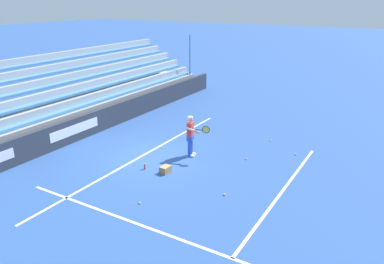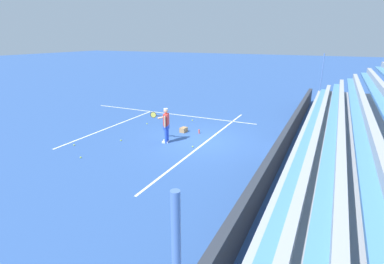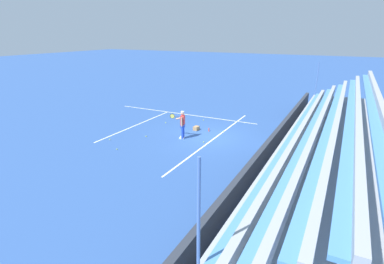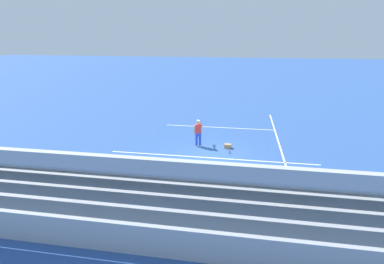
% 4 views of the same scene
% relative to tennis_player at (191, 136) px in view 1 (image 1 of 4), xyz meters
% --- Properties ---
extents(ground_plane, '(160.00, 160.00, 0.00)m').
position_rel_tennis_player_xyz_m(ground_plane, '(0.99, -1.25, -0.89)').
color(ground_plane, '#2D5193').
extents(court_baseline_white, '(12.00, 0.10, 0.01)m').
position_rel_tennis_player_xyz_m(court_baseline_white, '(0.99, -1.75, -0.89)').
color(court_baseline_white, white).
rests_on(court_baseline_white, ground).
extents(court_sideline_white, '(0.10, 12.00, 0.01)m').
position_rel_tennis_player_xyz_m(court_sideline_white, '(5.10, 2.75, -0.89)').
color(court_sideline_white, white).
rests_on(court_sideline_white, ground).
extents(court_service_line_white, '(8.22, 0.10, 0.01)m').
position_rel_tennis_player_xyz_m(court_service_line_white, '(0.99, 4.25, -0.89)').
color(court_service_line_white, white).
rests_on(court_service_line_white, ground).
extents(back_wall_sponsor_board, '(24.39, 0.25, 1.10)m').
position_rel_tennis_player_xyz_m(back_wall_sponsor_board, '(1.00, -5.48, -0.34)').
color(back_wall_sponsor_board, '#2D333D').
rests_on(back_wall_sponsor_board, ground).
extents(bleacher_stand, '(23.17, 4.00, 3.85)m').
position_rel_tennis_player_xyz_m(bleacher_stand, '(0.99, -8.11, -0.10)').
color(bleacher_stand, '#9EA3A8').
rests_on(bleacher_stand, ground).
extents(tennis_player, '(0.59, 1.06, 1.71)m').
position_rel_tennis_player_xyz_m(tennis_player, '(0.00, 0.00, 0.00)').
color(tennis_player, blue).
rests_on(tennis_player, ground).
extents(ball_box_cardboard, '(0.42, 0.33, 0.26)m').
position_rel_tennis_player_xyz_m(ball_box_cardboard, '(1.86, -0.01, -0.76)').
color(ball_box_cardboard, '#A87F51').
rests_on(ball_box_cardboard, ground).
extents(tennis_ball_far_right, '(0.07, 0.07, 0.07)m').
position_rel_tennis_player_xyz_m(tennis_ball_far_right, '(-3.34, 2.30, -0.86)').
color(tennis_ball_far_right, '#CCE533').
rests_on(tennis_ball_far_right, ground).
extents(tennis_ball_on_baseline, '(0.07, 0.07, 0.07)m').
position_rel_tennis_player_xyz_m(tennis_ball_on_baseline, '(-2.31, 3.75, -0.86)').
color(tennis_ball_on_baseline, '#CCE533').
rests_on(tennis_ball_on_baseline, ground).
extents(tennis_ball_far_left, '(0.07, 0.07, 0.07)m').
position_rel_tennis_player_xyz_m(tennis_ball_far_left, '(4.17, 0.57, -0.86)').
color(tennis_ball_far_left, '#CCE533').
rests_on(tennis_ball_far_left, ground).
extents(tennis_ball_near_player, '(0.07, 0.07, 0.07)m').
position_rel_tennis_player_xyz_m(tennis_ball_near_player, '(2.30, 2.67, -0.86)').
color(tennis_ball_near_player, '#CCE533').
rests_on(tennis_ball_near_player, ground).
extents(tennis_ball_toward_net, '(0.07, 0.07, 0.07)m').
position_rel_tennis_player_xyz_m(tennis_ball_toward_net, '(-0.08, -1.48, -0.86)').
color(tennis_ball_toward_net, '#CCE533').
rests_on(tennis_ball_toward_net, ground).
extents(tennis_ball_stray_back, '(0.07, 0.07, 0.07)m').
position_rel_tennis_player_xyz_m(tennis_ball_stray_back, '(2.34, -1.76, -0.86)').
color(tennis_ball_stray_back, '#CCE533').
rests_on(tennis_ball_stray_back, ground).
extents(tennis_ball_midcourt, '(0.07, 0.07, 0.07)m').
position_rel_tennis_player_xyz_m(tennis_ball_midcourt, '(-0.80, 2.15, -0.86)').
color(tennis_ball_midcourt, '#CCE533').
rests_on(tennis_ball_midcourt, ground).
extents(water_bottle, '(0.07, 0.07, 0.22)m').
position_rel_tennis_player_xyz_m(water_bottle, '(2.01, -0.87, -0.78)').
color(water_bottle, '#EA4C33').
rests_on(water_bottle, ground).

